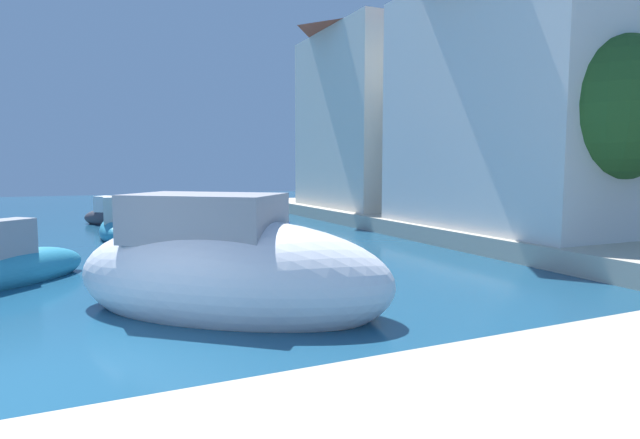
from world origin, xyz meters
The scene contains 10 objects.
ground centered at (0.00, 0.00, 0.00)m, with size 80.00×80.00×0.00m, color navy.
quay_promenade centered at (4.32, -0.37, 0.25)m, with size 44.00×32.00×0.50m.
moored_boat_0 centered at (2.06, 15.94, 0.34)m, with size 2.98×2.80×1.31m.
moored_boat_1 centered at (2.80, 1.77, 0.62)m, with size 5.29×4.89×2.27m.
moored_boat_3 centered at (-0.45, 5.51, 0.34)m, with size 2.89×2.83×1.45m.
moored_boat_5 centered at (1.75, 11.75, 0.37)m, with size 1.16×3.12×1.53m.
moored_boat_9 centered at (5.48, 8.19, 0.36)m, with size 3.70×4.68×1.29m.
waterfront_building_main centered at (13.00, 5.74, 4.62)m, with size 5.85×7.93×8.13m.
waterfront_building_annex centered at (13.00, 14.56, 4.80)m, with size 5.41×7.27×8.49m.
quayside_tree centered at (12.22, 2.33, 3.60)m, with size 3.35×3.35×4.78m.
Camera 1 is at (0.78, -6.10, 2.25)m, focal length 29.52 mm.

